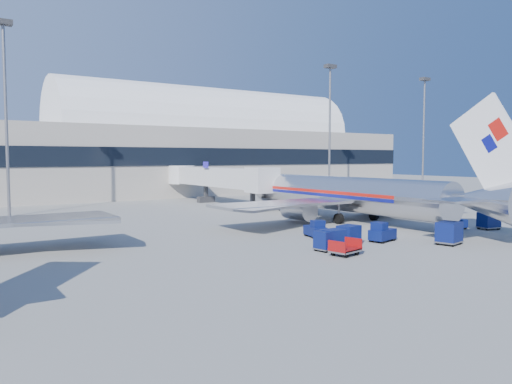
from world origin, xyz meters
TOP-DOWN VIEW (x-y plane):
  - ground at (0.00, 0.00)m, footprint 260.00×260.00m
  - terminal at (-13.60, 55.96)m, footprint 170.00×28.15m
  - airliner_main at (10.00, 4.51)m, footprint 32.00×37.26m
  - jetbridge_near at (7.60, 30.81)m, footprint 4.40×27.50m
  - mast_west at (-20.00, 30.00)m, footprint 2.00×1.20m
  - mast_east at (30.00, 30.00)m, footprint 2.00×1.20m
  - mast_far_east at (55.00, 30.00)m, footprint 2.00×1.20m
  - barrier_near at (18.00, 2.00)m, footprint 3.00×0.55m
  - barrier_mid at (21.30, 2.00)m, footprint 3.00×0.55m
  - barrier_far at (24.60, 2.00)m, footprint 3.00×0.55m
  - tug_lead at (2.79, -6.49)m, footprint 2.73×1.79m
  - tug_right at (13.93, -5.39)m, footprint 2.56×1.75m
  - tug_left at (-0.36, -1.87)m, footprint 1.74×2.58m
  - cart_train_a at (-0.66, -6.21)m, footprint 2.05×1.73m
  - cart_train_b at (-3.11, -7.03)m, footprint 1.77×1.36m
  - cart_train_c at (-3.69, -7.03)m, footprint 1.84×1.49m
  - cart_solo_near at (6.13, -10.41)m, footprint 2.34×1.98m
  - cart_solo_far at (16.60, -7.40)m, footprint 2.11×1.77m
  - cart_open_red at (-3.80, -9.08)m, footprint 2.37×1.88m

SIDE VIEW (x-z plane):
  - ground at x=0.00m, z-range 0.00..0.00m
  - cart_open_red at x=-3.80m, z-range 0.12..0.69m
  - barrier_near at x=18.00m, z-range 0.00..0.90m
  - barrier_mid at x=21.30m, z-range 0.00..0.90m
  - barrier_far at x=24.60m, z-range 0.00..0.90m
  - tug_right at x=13.93m, z-range -0.07..1.45m
  - tug_left at x=-0.36m, z-range -0.07..1.47m
  - tug_lead at x=2.79m, z-range -0.07..1.56m
  - cart_train_c at x=-3.69m, z-range 0.05..1.55m
  - cart_train_b at x=-3.11m, z-range 0.05..1.60m
  - cart_train_a at x=-0.66m, z-range 0.05..1.62m
  - cart_solo_far at x=16.60m, z-range 0.06..1.69m
  - cart_solo_near at x=6.13m, z-range 0.06..1.87m
  - airliner_main at x=10.00m, z-range -3.11..8.96m
  - jetbridge_near at x=7.60m, z-range 0.80..7.05m
  - terminal at x=-13.60m, z-range -2.98..18.02m
  - mast_west at x=-20.00m, z-range 3.49..26.09m
  - mast_east at x=30.00m, z-range 3.49..26.09m
  - mast_far_east at x=55.00m, z-range 3.49..26.09m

